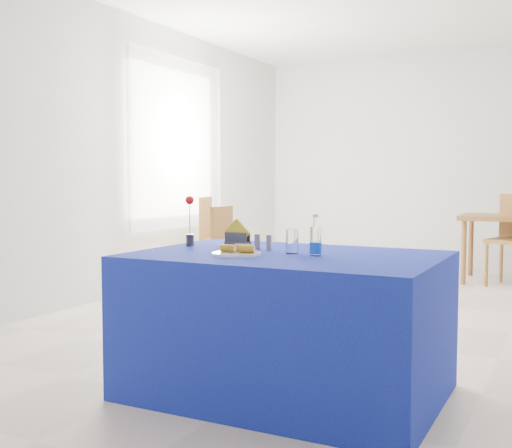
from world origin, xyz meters
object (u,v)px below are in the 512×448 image
at_px(plate, 237,254).
at_px(water_bottle, 316,242).
at_px(blue_table, 287,324).
at_px(chair_win_b, 215,233).
at_px(chair_win_a, 231,244).

bearing_deg(plate, water_bottle, 25.49).
distance_m(blue_table, chair_win_b, 3.73).
bearing_deg(chair_win_a, blue_table, -145.53).
xyz_separation_m(plate, water_bottle, (0.37, 0.18, 0.06)).
bearing_deg(blue_table, water_bottle, -4.44).
height_order(chair_win_a, chair_win_b, chair_win_b).
bearing_deg(chair_win_b, chair_win_a, -154.76).
bearing_deg(blue_table, plate, -136.93).
bearing_deg(chair_win_b, blue_table, -160.68).
height_order(plate, chair_win_b, chair_win_b).
bearing_deg(chair_win_a, chair_win_b, 41.87).
distance_m(plate, blue_table, 0.48).
height_order(blue_table, water_bottle, water_bottle).
bearing_deg(blue_table, chair_win_a, 125.01).
height_order(plate, water_bottle, water_bottle).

